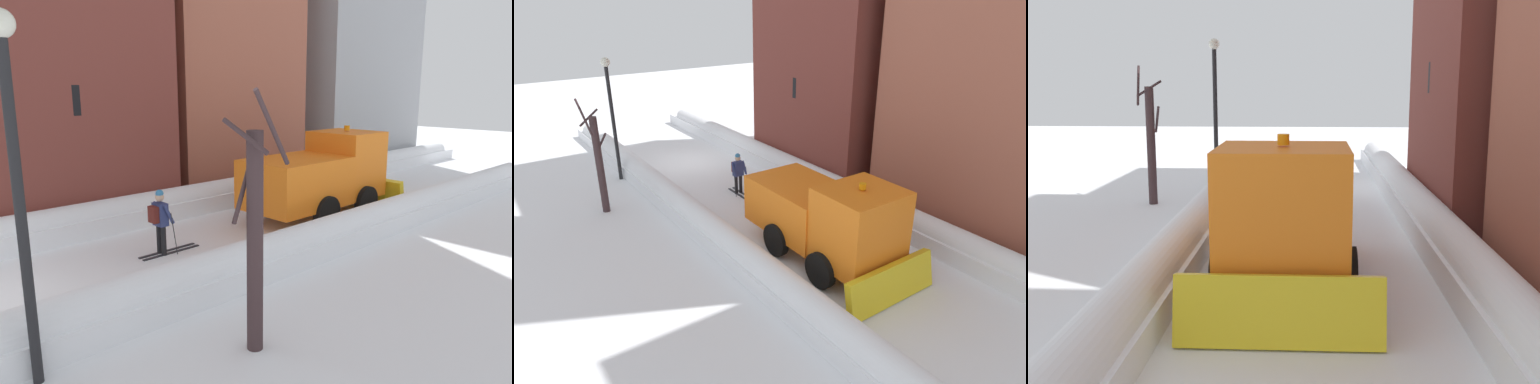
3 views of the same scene
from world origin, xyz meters
The scene contains 8 objects.
ground_plane centered at (0.00, 10.00, 0.00)m, with size 80.00×80.00×0.00m, color white.
snowbank_left centered at (-2.97, 10.00, 0.45)m, with size 1.10×36.00×1.03m.
snowbank_right centered at (2.97, 10.00, 0.41)m, with size 1.10×36.00×0.98m.
plow_truck centered at (0.56, 11.03, 1.48)m, with size 3.20×5.98×3.12m.
skier centered at (0.04, 4.82, 1.00)m, with size 0.62×1.80×1.81m.
traffic_light_pole centered at (-3.49, 4.20, 3.17)m, with size 0.28×0.42×4.52m.
street_lamp centered at (3.66, 0.24, 3.46)m, with size 0.40×0.40×5.50m.
bare_tree_near centered at (5.28, 3.34, 2.01)m, with size 0.85×0.99×4.47m.
Camera 3 is at (0.09, 22.18, 3.97)m, focal length 41.55 mm.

